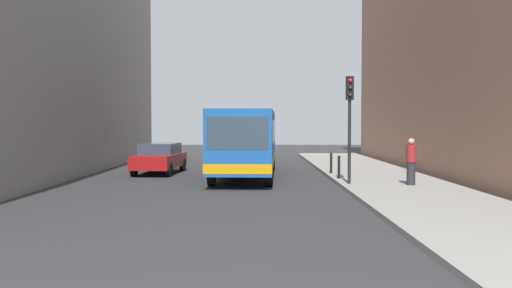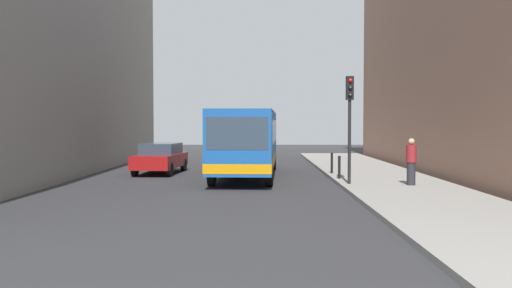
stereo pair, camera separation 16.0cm
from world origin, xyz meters
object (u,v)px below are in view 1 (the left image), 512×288
object	(u,v)px
bollard_near	(339,167)
bollard_mid	(331,163)
car_beside_bus	(160,158)
traffic_light	(350,109)
bus	(247,139)
pedestrian_near_signal	(411,162)

from	to	relation	value
bollard_near	bollard_mid	xyz separation A→B (m)	(0.00, 2.43, 0.00)
car_beside_bus	traffic_light	bearing A→B (deg)	149.04
traffic_light	bollard_mid	world-z (taller)	traffic_light
car_beside_bus	bollard_near	xyz separation A→B (m)	(8.17, -3.90, -0.16)
traffic_light	bollard_near	bearing A→B (deg)	92.89
bus	bollard_near	bearing A→B (deg)	150.11
bollard_near	pedestrian_near_signal	size ratio (longest dim) A/B	0.54
car_beside_bus	traffic_light	size ratio (longest dim) A/B	1.10
bus	bollard_near	xyz separation A→B (m)	(3.91, -2.48, -1.10)
bus	traffic_light	bearing A→B (deg)	134.42
bollard_mid	pedestrian_near_signal	xyz separation A→B (m)	(2.34, -4.84, 0.40)
bollard_near	bollard_mid	size ratio (longest dim) A/B	1.00
traffic_light	bollard_near	size ratio (longest dim) A/B	4.32
car_beside_bus	bollard_near	world-z (taller)	car_beside_bus
traffic_light	pedestrian_near_signal	bearing A→B (deg)	-10.75
traffic_light	bus	bearing A→B (deg)	131.95
bus	bollard_mid	world-z (taller)	bus
car_beside_bus	pedestrian_near_signal	size ratio (longest dim) A/B	2.59
car_beside_bus	bollard_mid	distance (m)	8.31
bollard_near	pedestrian_near_signal	world-z (taller)	pedestrian_near_signal
bollard_near	bus	bearing A→B (deg)	147.63
car_beside_bus	bollard_mid	bearing A→B (deg)	174.27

